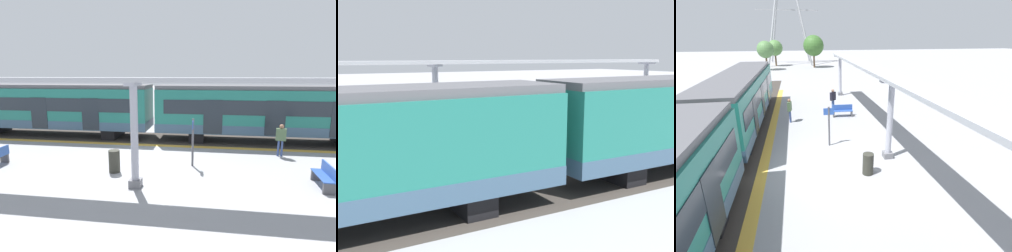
% 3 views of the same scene
% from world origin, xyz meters
% --- Properties ---
extents(ground_plane, '(176.00, 176.00, 0.00)m').
position_xyz_m(ground_plane, '(0.00, 0.00, 0.00)').
color(ground_plane, gray).
extents(tactile_edge_strip, '(0.48, 35.35, 0.01)m').
position_xyz_m(tactile_edge_strip, '(-3.09, 0.00, 0.00)').
color(tactile_edge_strip, gold).
rests_on(tactile_edge_strip, ground).
extents(trackbed, '(3.20, 47.35, 0.01)m').
position_xyz_m(trackbed, '(-4.93, 0.00, 0.00)').
color(trackbed, '#38332D').
rests_on(trackbed, ground).
extents(canopy_pillar_nearest, '(1.10, 0.44, 3.87)m').
position_xyz_m(canopy_pillar_nearest, '(2.88, -13.62, 1.96)').
color(canopy_pillar_nearest, slate).
rests_on(canopy_pillar_nearest, ground).
extents(canopy_pillar_second, '(1.10, 0.44, 3.87)m').
position_xyz_m(canopy_pillar_second, '(2.88, 0.19, 1.96)').
color(canopy_pillar_second, slate).
rests_on(canopy_pillar_second, ground).
extents(canopy_beam, '(1.20, 28.43, 0.16)m').
position_xyz_m(canopy_beam, '(2.88, 0.19, 3.95)').
color(canopy_beam, '#A8AAB2').
rests_on(canopy_beam, canopy_pillar_nearest).
extents(bench_near_end, '(1.52, 0.53, 0.86)m').
position_xyz_m(bench_near_end, '(1.69, -6.64, 0.44)').
color(bench_near_end, '#2E529B').
rests_on(bench_near_end, ground).
extents(trash_bin, '(0.48, 0.48, 0.96)m').
position_xyz_m(trash_bin, '(1.49, -1.11, 0.48)').
color(trash_bin, '#303028').
rests_on(trash_bin, ground).
extents(platform_info_sign, '(0.56, 0.10, 2.20)m').
position_xyz_m(platform_info_sign, '(0.23, 2.16, 1.33)').
color(platform_info_sign, '#4C4C51').
rests_on(platform_info_sign, ground).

